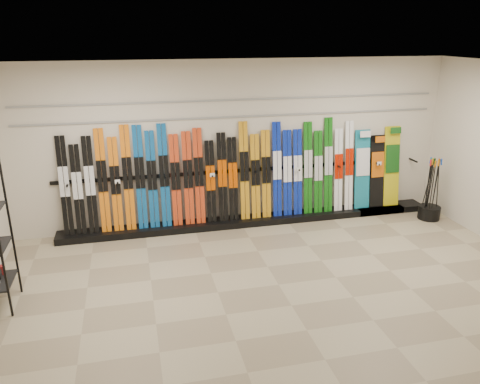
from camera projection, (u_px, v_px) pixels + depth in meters
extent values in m
plane|color=#86775C|center=(279.00, 285.00, 6.71)|extent=(8.00, 8.00, 0.00)
plane|color=beige|center=(238.00, 144.00, 8.52)|extent=(8.00, 0.00, 8.00)
plane|color=silver|center=(285.00, 69.00, 5.73)|extent=(8.00, 8.00, 0.00)
cube|color=black|center=(253.00, 220.00, 8.83)|extent=(8.00, 0.40, 0.12)
cube|color=black|center=(65.00, 186.00, 7.87)|extent=(0.17, 0.25, 1.70)
cube|color=black|center=(78.00, 190.00, 7.93)|extent=(0.17, 0.22, 1.54)
cube|color=black|center=(90.00, 185.00, 7.97)|extent=(0.17, 0.24, 1.67)
cube|color=orange|center=(103.00, 181.00, 8.00)|extent=(0.17, 0.26, 1.79)
cube|color=orange|center=(116.00, 185.00, 8.06)|extent=(0.17, 0.24, 1.64)
cube|color=orange|center=(128.00, 178.00, 8.09)|extent=(0.17, 0.26, 1.83)
cube|color=#0E4D8C|center=(140.00, 178.00, 8.14)|extent=(0.17, 0.26, 1.82)
cube|color=#0E4D8C|center=(152.00, 180.00, 8.19)|extent=(0.17, 0.25, 1.71)
cube|color=#0E4D8C|center=(164.00, 176.00, 8.23)|extent=(0.17, 0.26, 1.82)
cube|color=red|center=(176.00, 180.00, 8.29)|extent=(0.17, 0.24, 1.63)
cube|color=red|center=(188.00, 178.00, 8.34)|extent=(0.17, 0.24, 1.67)
cube|color=red|center=(199.00, 176.00, 8.38)|extent=(0.17, 0.25, 1.72)
cube|color=black|center=(211.00, 182.00, 8.44)|extent=(0.17, 0.22, 1.49)
cube|color=black|center=(222.00, 178.00, 8.48)|extent=(0.17, 0.23, 1.62)
cube|color=black|center=(233.00, 179.00, 8.53)|extent=(0.17, 0.22, 1.53)
cube|color=orange|center=(244.00, 171.00, 8.55)|extent=(0.17, 0.26, 1.80)
cube|color=orange|center=(255.00, 177.00, 8.62)|extent=(0.17, 0.23, 1.56)
cube|color=orange|center=(266.00, 174.00, 8.66)|extent=(0.17, 0.24, 1.63)
cube|color=#0C239C|center=(277.00, 170.00, 8.69)|extent=(0.17, 0.25, 1.76)
cube|color=#0C239C|center=(287.00, 173.00, 8.76)|extent=(0.17, 0.23, 1.61)
cube|color=#0C239C|center=(298.00, 172.00, 8.80)|extent=(0.17, 0.23, 1.61)
cube|color=#135F12|center=(308.00, 168.00, 8.83)|extent=(0.17, 0.25, 1.74)
cube|color=#135F12|center=(318.00, 172.00, 8.90)|extent=(0.17, 0.23, 1.57)
cube|color=#135F12|center=(328.00, 165.00, 8.92)|extent=(0.17, 0.26, 1.80)
cube|color=white|center=(338.00, 170.00, 8.99)|extent=(0.17, 0.23, 1.58)
cube|color=white|center=(349.00, 166.00, 9.02)|extent=(0.17, 0.25, 1.72)
cube|color=#14728C|center=(362.00, 169.00, 9.13)|extent=(0.31, 0.24, 1.53)
cube|color=black|center=(377.00, 171.00, 9.21)|extent=(0.30, 0.22, 1.42)
cube|color=gold|center=(392.00, 166.00, 9.26)|extent=(0.33, 0.24, 1.57)
cylinder|color=black|center=(429.00, 213.00, 9.03)|extent=(0.41, 0.41, 0.25)
cylinder|color=black|center=(435.00, 189.00, 8.88)|extent=(0.04, 0.09, 1.18)
cylinder|color=black|center=(435.00, 190.00, 8.82)|extent=(0.07, 0.07, 1.18)
cylinder|color=black|center=(438.00, 189.00, 8.87)|extent=(0.13, 0.02, 1.18)
cylinder|color=black|center=(428.00, 188.00, 8.89)|extent=(0.08, 0.09, 1.18)
cylinder|color=black|center=(429.00, 188.00, 8.89)|extent=(0.03, 0.05, 1.18)
cylinder|color=black|center=(429.00, 188.00, 8.89)|extent=(0.03, 0.02, 1.18)
cylinder|color=black|center=(427.00, 187.00, 8.97)|extent=(0.10, 0.12, 1.18)
cylinder|color=black|center=(430.00, 188.00, 8.90)|extent=(0.05, 0.04, 1.18)
cylinder|color=black|center=(427.00, 190.00, 8.82)|extent=(0.04, 0.05, 1.18)
cylinder|color=black|center=(432.00, 191.00, 8.73)|extent=(0.02, 0.03, 1.18)
cube|color=gray|center=(239.00, 117.00, 8.33)|extent=(7.60, 0.02, 0.03)
cube|color=gray|center=(239.00, 100.00, 8.24)|extent=(7.60, 0.02, 0.03)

